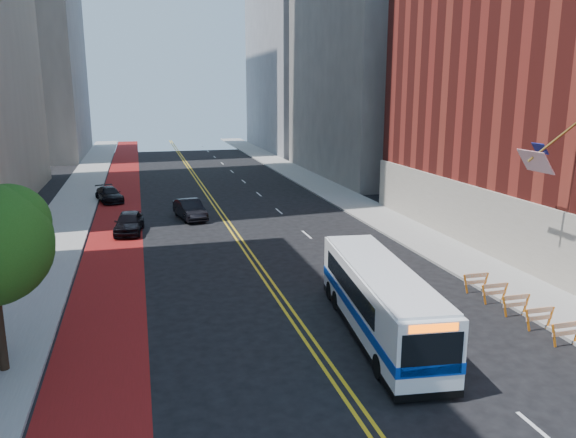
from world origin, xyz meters
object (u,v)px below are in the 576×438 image
Objects in this scene: car_a at (129,222)px; car_c at (109,194)px; transit_bus at (379,299)px; car_b at (190,209)px.

car_c is at bearing 104.74° from car_a.
car_a is at bearing 123.04° from transit_bus.
car_a is at bearing -96.60° from car_c.
car_a is 0.97× the size of car_b.
transit_bus is 24.11m from car_b.
car_c is at bearing 114.75° from car_b.
car_b is at bearing 42.46° from car_a.
car_a is 12.40m from car_c.
transit_bus is at bearing -84.89° from car_c.
transit_bus reaches higher than car_b.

